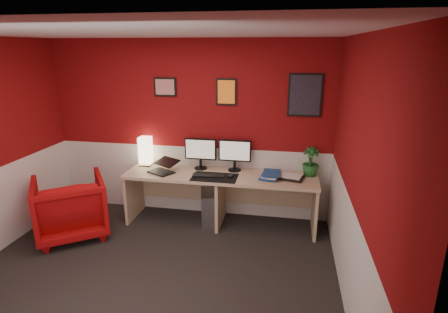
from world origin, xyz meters
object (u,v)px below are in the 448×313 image
Objects in this scene: desk at (220,199)px; pc_tower at (208,207)px; potted_plant at (311,162)px; monitor_left at (200,149)px; monitor_right at (235,151)px; shoji_lamp at (146,152)px; armchair at (70,207)px; laptop at (161,165)px; zen_tray at (289,177)px.

pc_tower is at bearing 172.38° from desk.
potted_plant is (1.19, 0.18, 0.56)m from desk.
monitor_left is at bearing 148.98° from desk.
monitor_right is 0.88m from pc_tower.
shoji_lamp is 1.24m from armchair.
shoji_lamp is at bearing 168.42° from laptop.
laptop is at bearing -174.69° from desk.
shoji_lamp is 1.14× the size of zen_tray.
monitor_left is at bearing 116.35° from pc_tower.
zen_tray is (1.24, -0.17, -0.28)m from monitor_left.
desk is 0.94m from laptop.
monitor_right is at bearing 167.46° from armchair.
potted_plant reaches higher than zen_tray.
zen_tray is 0.78× the size of pc_tower.
desk is 1.29m from shoji_lamp.
monitor_right reaches higher than desk.
monitor_left is 1.49× the size of potted_plant.
monitor_left reaches higher than armchair.
pc_tower is at bearing 179.76° from zen_tray.
desk is 6.50× the size of shoji_lamp.
monitor_right is 2.28m from armchair.
desk is 4.48× the size of monitor_right.
desk is at bearing -129.13° from monitor_right.
laptop is 0.59m from monitor_left.
desk is 4.48× the size of monitor_left.
potted_plant reaches higher than pc_tower.
monitor_left is 1.86m from armchair.
potted_plant is at bearing -0.74° from shoji_lamp.
monitor_right is at bearing 44.97° from laptop.
monitor_right is 1.49× the size of potted_plant.
pc_tower is (0.96, -0.18, -0.70)m from shoji_lamp.
zen_tray is at bearing 32.31° from laptop.
laptop is 1.74m from zen_tray.
desk is 0.70m from monitor_right.
shoji_lamp is at bearing 179.66° from monitor_right.
laptop is at bearing -40.76° from shoji_lamp.
armchair reaches higher than zen_tray.
laptop is 0.57× the size of monitor_left.
monitor_right is 0.67× the size of armchair.
monitor_left is 1.00× the size of monitor_right.
monitor_left is at bearing -1.01° from shoji_lamp.
monitor_right reaches higher than potted_plant.
zen_tray is 2.88m from armchair.
desk is at bearing -10.33° from shoji_lamp.
desk is at bearing -31.02° from monitor_left.
monitor_left reaches higher than pc_tower.
shoji_lamp is 1.03× the size of potted_plant.
zen_tray is at bearing 1.19° from desk.
armchair is (-1.86, -0.65, 0.03)m from desk.
desk is at bearing 34.49° from laptop.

